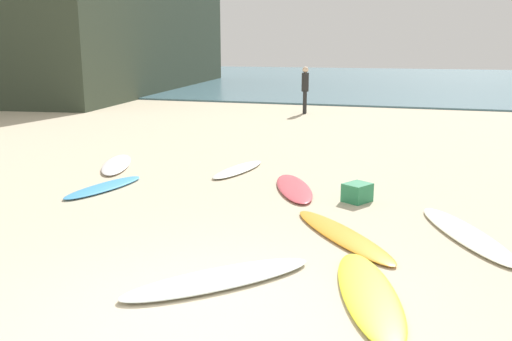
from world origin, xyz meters
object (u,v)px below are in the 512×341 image
at_px(beachgoer_near, 305,87).
at_px(surfboard_0, 104,187).
at_px(surfboard_6, 219,279).
at_px(surfboard_3, 342,235).
at_px(surfboard_2, 294,188).
at_px(surfboard_4, 369,294).
at_px(surfboard_1, 238,169).
at_px(surfboard_7, 117,164).
at_px(beach_cooler, 357,192).
at_px(surfboard_5, 466,234).

bearing_deg(beachgoer_near, surfboard_0, -12.58).
height_order(surfboard_6, beachgoer_near, beachgoer_near).
height_order(surfboard_3, beachgoer_near, beachgoer_near).
distance_m(surfboard_2, surfboard_4, 4.46).
relative_size(surfboard_1, surfboard_2, 0.92).
xyz_separation_m(surfboard_2, surfboard_4, (1.83, -4.07, -0.01)).
bearing_deg(surfboard_7, beach_cooler, 143.90).
bearing_deg(surfboard_5, surfboard_7, 135.67).
relative_size(surfboard_0, surfboard_2, 0.91).
xyz_separation_m(surfboard_0, surfboard_2, (3.44, 1.01, 0.00)).
bearing_deg(surfboard_2, surfboard_0, 173.82).
bearing_deg(surfboard_7, surfboard_3, 127.13).
xyz_separation_m(surfboard_3, surfboard_6, (-1.11, -1.92, 0.01)).
bearing_deg(surfboard_0, surfboard_3, -4.50).
bearing_deg(surfboard_1, beachgoer_near, -75.79).
distance_m(surfboard_1, surfboard_6, 5.64).
relative_size(beachgoer_near, beach_cooler, 4.13).
bearing_deg(beach_cooler, surfboard_5, -37.67).
height_order(beachgoer_near, beach_cooler, beachgoer_near).
bearing_deg(beachgoer_near, surfboard_2, 3.93).
relative_size(surfboard_1, beachgoer_near, 1.06).
distance_m(surfboard_3, beachgoer_near, 14.31).
relative_size(surfboard_7, beachgoer_near, 1.19).
xyz_separation_m(surfboard_5, beach_cooler, (-1.70, 1.31, 0.12)).
relative_size(surfboard_0, surfboard_1, 1.00).
relative_size(surfboard_7, beach_cooler, 4.90).
bearing_deg(surfboard_4, surfboard_5, -131.90).
xyz_separation_m(surfboard_4, surfboard_6, (-1.67, -0.15, 0.01)).
distance_m(surfboard_3, surfboard_5, 1.76).
bearing_deg(surfboard_0, surfboard_1, 59.50).
xyz_separation_m(surfboard_7, beach_cooler, (5.51, -1.21, 0.12)).
height_order(surfboard_6, surfboard_7, same).
distance_m(surfboard_2, surfboard_3, 2.62).
bearing_deg(surfboard_7, surfboard_4, 117.75).
relative_size(surfboard_6, surfboard_7, 1.07).
bearing_deg(surfboard_5, surfboard_3, 173.76).
bearing_deg(surfboard_4, surfboard_7, -55.28).
bearing_deg(surfboard_6, beachgoer_near, -36.41).
bearing_deg(surfboard_3, surfboard_0, 124.84).
relative_size(surfboard_0, surfboard_4, 0.85).
height_order(surfboard_1, surfboard_3, surfboard_1).
height_order(surfboard_0, surfboard_6, surfboard_6).
relative_size(surfboard_2, surfboard_5, 0.85).
bearing_deg(beach_cooler, surfboard_0, -172.72).
bearing_deg(surfboard_1, beach_cooler, 159.59).
bearing_deg(surfboard_1, surfboard_2, 152.02).
bearing_deg(beachgoer_near, surfboard_5, 14.10).
height_order(surfboard_0, beachgoer_near, beachgoer_near).
height_order(surfboard_7, beach_cooler, beach_cooler).
bearing_deg(surfboard_4, surfboard_2, -82.55).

